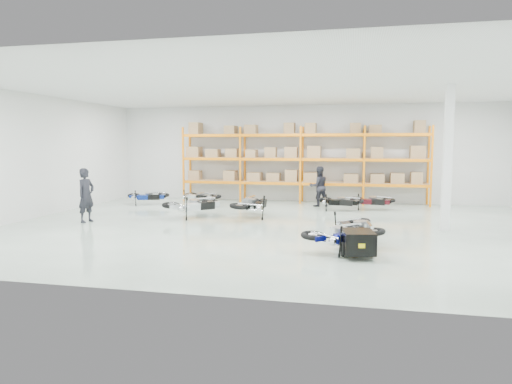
% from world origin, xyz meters
% --- Properties ---
extents(room, '(18.00, 18.00, 18.00)m').
position_xyz_m(room, '(0.00, 0.00, 2.25)').
color(room, silver).
rests_on(room, ground).
extents(pallet_rack, '(11.28, 0.98, 3.62)m').
position_xyz_m(pallet_rack, '(-0.00, 6.45, 2.26)').
color(pallet_rack, orange).
rests_on(pallet_rack, ground).
extents(structural_column, '(0.25, 0.25, 4.50)m').
position_xyz_m(structural_column, '(5.20, 0.50, 2.25)').
color(structural_column, white).
rests_on(structural_column, ground).
extents(moto_blue_centre, '(1.85, 1.89, 1.14)m').
position_xyz_m(moto_blue_centre, '(2.09, -3.02, 0.54)').
color(moto_blue_centre, '#080C55').
rests_on(moto_blue_centre, ground).
extents(moto_silver_left, '(2.03, 2.04, 1.25)m').
position_xyz_m(moto_silver_left, '(-3.37, 1.26, 0.59)').
color(moto_silver_left, silver).
rests_on(moto_silver_left, ground).
extents(moto_black_far_left, '(1.09, 2.07, 1.31)m').
position_xyz_m(moto_black_far_left, '(-1.27, 1.76, 0.62)').
color(moto_black_far_left, black).
rests_on(moto_black_far_left, ground).
extents(moto_touring_right, '(1.28, 1.98, 1.19)m').
position_xyz_m(moto_touring_right, '(2.52, -1.97, 0.56)').
color(moto_touring_right, black).
rests_on(moto_touring_right, ground).
extents(trailer, '(0.87, 1.55, 0.63)m').
position_xyz_m(trailer, '(2.52, -3.57, 0.37)').
color(trailer, black).
rests_on(trailer, ground).
extents(moto_back_a, '(1.74, 1.16, 1.03)m').
position_xyz_m(moto_back_a, '(-6.60, 4.19, 0.49)').
color(moto_back_a, navy).
rests_on(moto_back_a, ground).
extents(moto_back_b, '(1.85, 1.35, 1.08)m').
position_xyz_m(moto_back_b, '(-4.23, 4.36, 0.51)').
color(moto_back_b, '#A7ADB0').
rests_on(moto_back_b, ground).
extents(moto_back_c, '(1.72, 1.09, 1.03)m').
position_xyz_m(moto_back_c, '(1.84, 4.16, 0.49)').
color(moto_back_c, black).
rests_on(moto_back_c, ground).
extents(moto_back_d, '(1.72, 1.10, 1.03)m').
position_xyz_m(moto_back_d, '(3.10, 4.67, 0.49)').
color(moto_back_d, '#400C13').
rests_on(moto_back_d, ground).
extents(person_left, '(0.58, 0.76, 1.87)m').
position_xyz_m(person_left, '(-6.64, -0.49, 0.94)').
color(person_left, black).
rests_on(person_left, ground).
extents(person_back, '(1.04, 0.95, 1.74)m').
position_xyz_m(person_back, '(0.90, 5.25, 0.87)').
color(person_back, black).
rests_on(person_back, ground).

